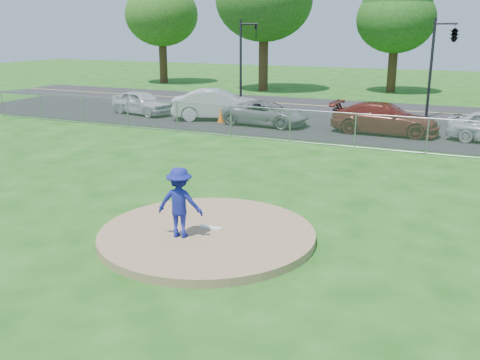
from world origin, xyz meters
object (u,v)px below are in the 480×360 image
object	(u,v)px
traffic_signal_left	(244,55)
tree_center	(397,9)
traffic_cone	(221,115)
parked_car_gray	(266,113)
pitcher	(180,202)
traffic_signal_center	(452,36)
parked_car_white	(218,105)
parked_car_silver	(142,102)
tree_far_left	(161,5)
parked_car_darkred	(385,118)

from	to	relation	value
traffic_signal_left	tree_center	bearing A→B (deg)	57.10
traffic_cone	parked_car_gray	world-z (taller)	parked_car_gray
traffic_signal_left	pitcher	size ratio (longest dim) A/B	3.26
tree_center	parked_car_gray	world-z (taller)	tree_center
traffic_signal_center	parked_car_white	bearing A→B (deg)	-153.49
traffic_signal_left	parked_car_white	world-z (taller)	traffic_signal_left
traffic_cone	parked_car_silver	world-z (taller)	parked_car_silver
parked_car_gray	parked_car_silver	bearing A→B (deg)	90.67
parked_car_white	tree_far_left	bearing A→B (deg)	16.72
traffic_cone	parked_car_darkred	bearing A→B (deg)	2.44
tree_far_left	parked_car_white	distance (m)	22.91
traffic_signal_center	parked_car_silver	distance (m)	18.29
traffic_cone	parked_car_silver	distance (m)	5.70
traffic_cone	parked_car_darkred	world-z (taller)	parked_car_darkred
tree_center	parked_car_darkred	size ratio (longest dim) A/B	1.88
traffic_signal_center	parked_car_darkred	xyz separation A→B (m)	(-2.36, -6.25, -3.84)
parked_car_darkred	parked_car_white	bearing A→B (deg)	88.58
pitcher	parked_car_white	xyz separation A→B (m)	(-7.35, 16.71, -0.20)
traffic_cone	parked_car_darkred	distance (m)	8.83
pitcher	parked_car_white	size ratio (longest dim) A/B	0.33
parked_car_white	parked_car_darkred	bearing A→B (deg)	-115.87
traffic_cone	parked_car_gray	bearing A→B (deg)	4.28
parked_car_silver	pitcher	bearing A→B (deg)	-128.95
traffic_signal_center	parked_car_white	xyz separation A→B (m)	(-11.74, -5.86, -3.75)
traffic_signal_left	parked_car_darkred	distance (m)	12.39
traffic_signal_center	parked_car_darkred	bearing A→B (deg)	-110.65
tree_center	traffic_cone	bearing A→B (deg)	-108.42
pitcher	traffic_cone	world-z (taller)	pitcher
traffic_signal_left	traffic_signal_center	distance (m)	12.79
tree_far_left	traffic_signal_left	bearing A→B (deg)	-39.73
tree_center	traffic_signal_left	distance (m)	14.63
traffic_signal_center	traffic_cone	xyz separation A→B (m)	(-11.17, -6.63, -4.21)
parked_car_silver	parked_car_darkred	bearing A→B (deg)	-76.83
pitcher	parked_car_gray	world-z (taller)	pitcher
pitcher	parked_car_darkred	bearing A→B (deg)	-108.72
traffic_signal_left	traffic_signal_center	bearing A→B (deg)	-0.00
traffic_signal_left	traffic_cone	world-z (taller)	traffic_signal_left
parked_car_white	parked_car_gray	bearing A→B (deg)	-123.81
traffic_signal_left	pitcher	xyz separation A→B (m)	(8.34, -22.56, -2.30)
tree_far_left	parked_car_silver	bearing A→B (deg)	-61.75
tree_far_left	parked_car_darkred	bearing A→B (deg)	-36.15
traffic_signal_left	traffic_cone	xyz separation A→B (m)	(1.56, -6.63, -2.96)
tree_far_left	parked_car_white	xyz separation A→B (m)	(14.23, -16.86, -6.20)
traffic_signal_left	traffic_signal_center	size ratio (longest dim) A/B	1.00
tree_far_left	parked_car_white	bearing A→B (deg)	-49.83
parked_car_silver	parked_car_gray	world-z (taller)	parked_car_silver
parked_car_white	parked_car_darkred	size ratio (longest dim) A/B	0.99
tree_center	parked_car_white	size ratio (longest dim) A/B	1.90
parked_car_silver	parked_car_gray	xyz separation A→B (m)	(8.25, -0.42, -0.07)
traffic_cone	tree_far_left	bearing A→B (deg)	130.01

